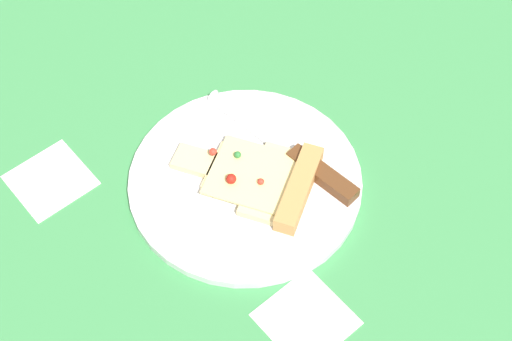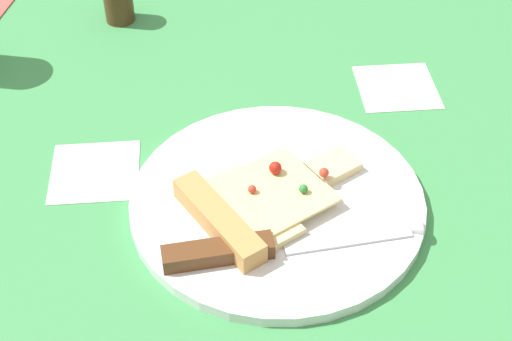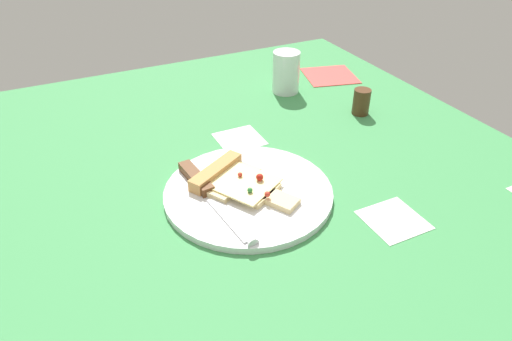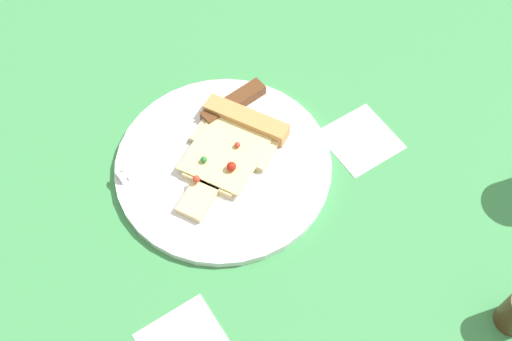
% 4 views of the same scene
% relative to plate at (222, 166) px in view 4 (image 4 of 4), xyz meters
% --- Properties ---
extents(ground_plane, '(1.32, 1.32, 0.03)m').
position_rel_plate_xyz_m(ground_plane, '(-0.08, 0.00, -0.02)').
color(ground_plane, '#3D8C4C').
rests_on(ground_plane, ground).
extents(plate, '(0.29, 0.29, 0.01)m').
position_rel_plate_xyz_m(plate, '(0.00, 0.00, 0.00)').
color(plate, silver).
rests_on(plate, ground_plane).
extents(pizza_slice, '(0.15, 0.19, 0.03)m').
position_rel_plate_xyz_m(pizza_slice, '(-0.01, 0.02, 0.01)').
color(pizza_slice, beige).
rests_on(pizza_slice, plate).
extents(knife, '(0.05, 0.24, 0.02)m').
position_rel_plate_xyz_m(knife, '(-0.07, 0.02, 0.01)').
color(knife, silver).
rests_on(knife, plate).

